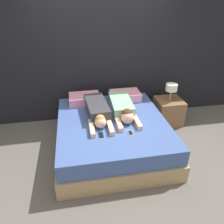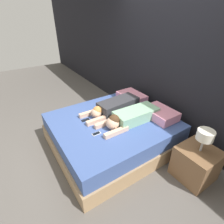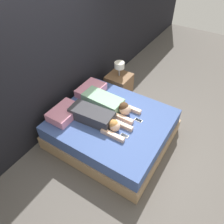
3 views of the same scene
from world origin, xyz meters
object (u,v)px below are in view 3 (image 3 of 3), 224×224
Objects in this scene: person_right at (109,103)px; nightstand at (119,84)px; bed at (112,129)px; cell_phone_left at (125,136)px; pillow_head_left at (65,113)px; person_left at (96,118)px; cell_phone_right at (138,120)px; pillow_head_right at (91,90)px.

nightstand reaches higher than person_right.
bed is 14.70× the size of cell_phone_left.
pillow_head_left is at bearing 175.61° from nightstand.
cell_phone_right is (0.41, -0.59, -0.09)m from person_left.
pillow_head_right is at bearing 0.00° from pillow_head_left.
cell_phone_right is at bearing -3.80° from cell_phone_left.
pillow_head_left is 1.12m from cell_phone_left.
cell_phone_right is at bearing -99.29° from pillow_head_right.
nightstand is (1.25, 0.60, 0.01)m from bed.
cell_phone_right is (0.20, -0.41, 0.27)m from bed.
person_right reaches higher than person_left.
pillow_head_right is at bearing 62.12° from bed.
cell_phone_right is (0.58, -1.14, -0.07)m from pillow_head_left.
person_right is 8.10× the size of cell_phone_right.
nightstand reaches higher than pillow_head_right.
person_left reaches higher than pillow_head_left.
person_right is 0.75m from cell_phone_left.
bed is 0.46m from person_left.
person_right is 8.10× the size of cell_phone_left.
person_right reaches higher than cell_phone_right.
cell_phone_left and cell_phone_right have the same top height.
cell_phone_left is (-0.61, -1.11, -0.07)m from pillow_head_right.
nightstand reaches higher than pillow_head_left.
person_left is at bearing -163.73° from nightstand.
cell_phone_right is (0.43, -0.03, 0.00)m from cell_phone_left.
pillow_head_left is (-0.38, 0.73, 0.34)m from bed.
bed is at bearing 115.80° from cell_phone_right.
person_left is at bearing 87.75° from cell_phone_left.
bed is 1.38m from nightstand.
person_left is at bearing -72.19° from pillow_head_left.
pillow_head_left is 1.00× the size of pillow_head_right.
person_left is (-0.21, 0.18, 0.37)m from bed.
pillow_head_left is 4.15× the size of cell_phone_right.
cell_phone_left is (0.15, -1.11, -0.07)m from pillow_head_left.
nightstand is at bearing 44.00° from cell_phone_right.
nightstand reaches higher than cell_phone_left.
nightstand is (1.03, 0.39, -0.35)m from person_right.
person_left reaches higher than cell_phone_right.
cell_phone_right is at bearing -91.71° from person_right.
pillow_head_left is at bearing 117.88° from bed.
cell_phone_right is 1.48m from nightstand.
nightstand is (0.86, -0.13, -0.33)m from pillow_head_right.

